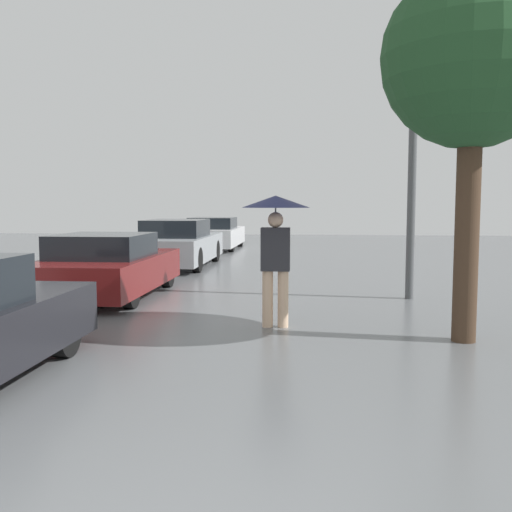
% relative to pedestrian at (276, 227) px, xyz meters
% --- Properties ---
extents(pedestrian, '(0.94, 0.94, 1.83)m').
position_rel_pedestrian_xyz_m(pedestrian, '(0.00, 0.00, 0.00)').
color(pedestrian, beige).
rests_on(pedestrian, ground_plane).
extents(parked_car_second, '(1.84, 3.93, 1.17)m').
position_rel_pedestrian_xyz_m(parked_car_second, '(-3.29, 2.37, -0.85)').
color(parked_car_second, maroon).
rests_on(parked_car_second, ground_plane).
extents(parked_car_third, '(1.78, 4.44, 1.29)m').
position_rel_pedestrian_xyz_m(parked_car_third, '(-3.15, 7.50, -0.79)').
color(parked_car_third, '#9EA3A8').
rests_on(parked_car_third, ground_plane).
extents(parked_car_farthest, '(1.88, 4.23, 1.20)m').
position_rel_pedestrian_xyz_m(parked_car_farthest, '(-3.19, 13.59, -0.83)').
color(parked_car_farthest, silver).
rests_on(parked_car_farthest, ground_plane).
extents(tree, '(2.20, 2.20, 4.58)m').
position_rel_pedestrian_xyz_m(tree, '(2.40, -0.61, 2.03)').
color(tree, '#473323').
rests_on(tree, ground_plane).
extents(street_lamp, '(0.34, 0.34, 4.26)m').
position_rel_pedestrian_xyz_m(street_lamp, '(2.28, 2.62, 1.24)').
color(street_lamp, '#515456').
rests_on(street_lamp, ground_plane).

